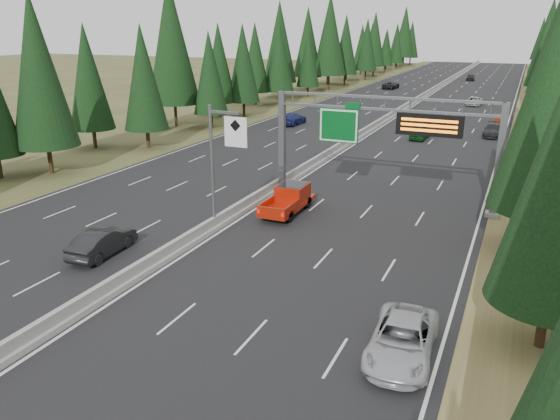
# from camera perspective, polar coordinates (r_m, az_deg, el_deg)

# --- Properties ---
(road) EXTENTS (32.00, 260.00, 0.08)m
(road) POSITION_cam_1_polar(r_m,az_deg,el_deg) (86.11, 12.39, 9.90)
(road) COLOR black
(road) RESTS_ON ground
(shoulder_right) EXTENTS (3.60, 260.00, 0.06)m
(shoulder_right) POSITION_cam_1_polar(r_m,az_deg,el_deg) (84.35, 24.40, 8.50)
(shoulder_right) COLOR olive
(shoulder_right) RESTS_ON ground
(shoulder_left) EXTENTS (3.60, 260.00, 0.06)m
(shoulder_left) POSITION_cam_1_polar(r_m,az_deg,el_deg) (91.37, 1.25, 10.80)
(shoulder_left) COLOR #424520
(shoulder_left) RESTS_ON ground
(median_barrier) EXTENTS (0.70, 260.00, 0.85)m
(median_barrier) POSITION_cam_1_polar(r_m,az_deg,el_deg) (86.06, 12.41, 10.14)
(median_barrier) COLOR gray
(median_barrier) RESTS_ON road
(sign_gantry) EXTENTS (16.75, 0.98, 7.80)m
(sign_gantry) POSITION_cam_1_polar(r_m,az_deg,el_deg) (39.88, 11.59, 7.77)
(sign_gantry) COLOR slate
(sign_gantry) RESTS_ON road
(hov_sign_pole) EXTENTS (2.80, 0.50, 8.00)m
(hov_sign_pole) POSITION_cam_1_polar(r_m,az_deg,el_deg) (33.87, -6.32, 5.19)
(hov_sign_pole) COLOR slate
(hov_sign_pole) RESTS_ON road
(tree_row_left) EXTENTS (11.87, 242.41, 18.91)m
(tree_row_left) POSITION_cam_1_polar(r_m,az_deg,el_deg) (76.76, -7.23, 16.05)
(tree_row_left) COLOR black
(tree_row_left) RESTS_ON ground
(silver_minivan) EXTENTS (2.76, 5.46, 1.48)m
(silver_minivan) POSITION_cam_1_polar(r_m,az_deg,el_deg) (22.64, 12.63, -13.07)
(silver_minivan) COLOR #B7B7BC
(silver_minivan) RESTS_ON road
(red_pickup) EXTENTS (2.04, 5.72, 1.87)m
(red_pickup) POSITION_cam_1_polar(r_m,az_deg,el_deg) (38.49, 1.07, 1.37)
(red_pickup) COLOR black
(red_pickup) RESTS_ON road
(car_ahead_green) EXTENTS (1.93, 4.39, 1.47)m
(car_ahead_green) POSITION_cam_1_polar(r_m,az_deg,el_deg) (65.90, 14.41, 7.83)
(car_ahead_green) COLOR #114D1B
(car_ahead_green) RESTS_ON road
(car_ahead_dkred) EXTENTS (1.50, 4.07, 1.33)m
(car_ahead_dkred) POSITION_cam_1_polar(r_m,az_deg,el_deg) (78.95, 22.01, 8.74)
(car_ahead_dkred) COLOR #5C1B0D
(car_ahead_dkred) RESTS_ON road
(car_ahead_dkgrey) EXTENTS (2.17, 5.13, 1.48)m
(car_ahead_dkgrey) POSITION_cam_1_polar(r_m,az_deg,el_deg) (70.14, 21.39, 7.77)
(car_ahead_dkgrey) COLOR black
(car_ahead_dkgrey) RESTS_ON road
(car_ahead_white) EXTENTS (2.44, 4.99, 1.37)m
(car_ahead_white) POSITION_cam_1_polar(r_m,az_deg,el_deg) (97.21, 19.64, 10.65)
(car_ahead_white) COLOR silver
(car_ahead_white) RESTS_ON road
(car_ahead_far) EXTENTS (2.22, 4.83, 1.60)m
(car_ahead_far) POSITION_cam_1_polar(r_m,az_deg,el_deg) (142.70, 19.29, 12.98)
(car_ahead_far) COLOR black
(car_ahead_far) RESTS_ON road
(car_onc_near) EXTENTS (1.94, 4.74, 1.53)m
(car_onc_near) POSITION_cam_1_polar(r_m,az_deg,el_deg) (32.84, -18.06, -3.20)
(car_onc_near) COLOR black
(car_onc_near) RESTS_ON road
(car_onc_blue) EXTENTS (2.33, 5.40, 1.55)m
(car_onc_blue) POSITION_cam_1_polar(r_m,az_deg,el_deg) (73.57, 1.31, 9.52)
(car_onc_blue) COLOR navy
(car_onc_blue) RESTS_ON road
(car_onc_white) EXTENTS (1.96, 4.18, 1.38)m
(car_onc_white) POSITION_cam_1_polar(r_m,az_deg,el_deg) (79.40, 6.09, 10.04)
(car_onc_white) COLOR silver
(car_onc_white) RESTS_ON road
(car_onc_far) EXTENTS (2.90, 5.56, 1.49)m
(car_onc_far) POSITION_cam_1_polar(r_m,az_deg,el_deg) (119.29, 11.52, 12.68)
(car_onc_far) COLOR black
(car_onc_far) RESTS_ON road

